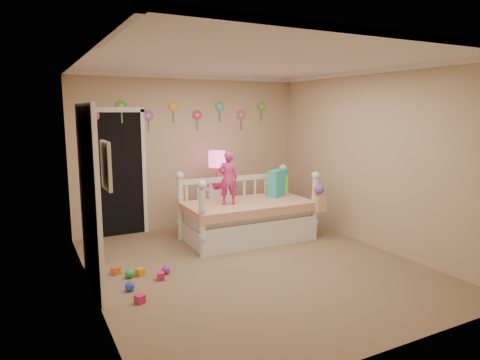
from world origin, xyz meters
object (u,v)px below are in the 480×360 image
nightstand (217,209)px  table_lamp (217,164)px  daybed (248,206)px  child (228,178)px

nightstand → table_lamp: 0.78m
daybed → table_lamp: (-0.19, 0.72, 0.59)m
child → nightstand: child is taller
daybed → table_lamp: 0.95m
daybed → table_lamp: size_ratio=3.15×
table_lamp → daybed: bearing=-75.0°
daybed → nightstand: (-0.19, 0.72, -0.19)m
child → table_lamp: 0.78m
nightstand → table_lamp: (-0.00, -0.00, 0.78)m
child → table_lamp: (0.16, 0.75, 0.13)m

